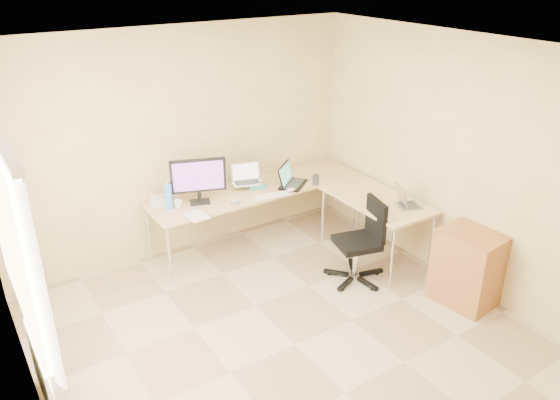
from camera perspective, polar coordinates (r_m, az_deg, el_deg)
floor at (r=5.19m, az=1.57°, el=-14.78°), size 4.50×4.50×0.00m
ceiling at (r=4.08m, az=1.99°, el=14.83°), size 4.50×4.50×0.00m
wall_back at (r=6.33m, az=-9.95°, el=5.79°), size 4.50×0.00×4.50m
wall_front at (r=3.21m, az=26.25°, el=-16.60°), size 4.50×0.00×4.50m
wall_left at (r=3.85m, az=-25.28°, el=-9.12°), size 0.00×4.50×4.50m
wall_right at (r=5.85m, az=18.98°, el=3.25°), size 0.00×4.50×4.50m
desk_main at (r=6.65m, az=-2.25°, el=-1.63°), size 2.65×0.70×0.73m
desk_return at (r=6.46m, az=9.82°, el=-2.80°), size 0.70×1.30×0.73m
monitor at (r=6.07m, az=-8.46°, el=1.97°), size 0.64×0.39×0.52m
book_stack at (r=6.55m, az=-2.66°, el=1.66°), size 0.25×0.31×0.05m
laptop_center at (r=6.47m, az=-3.43°, el=2.67°), size 0.41×0.36×0.23m
laptop_black at (r=6.52m, az=1.38°, el=2.60°), size 0.50×0.49×0.26m
keyboard at (r=6.26m, az=-0.87°, el=0.46°), size 0.41×0.18×0.02m
mouse at (r=6.39m, az=1.14°, el=1.08°), size 0.13×0.10×0.04m
mug at (r=6.08m, az=-10.56°, el=-0.40°), size 0.11×0.11×0.08m
cd_stack at (r=6.08m, az=-4.66°, el=-0.33°), size 0.13×0.13×0.03m
water_bottle at (r=6.02m, az=-11.49°, el=0.28°), size 0.09×0.09×0.28m
papers at (r=5.87m, az=-8.69°, el=-1.63°), size 0.21×0.29×0.01m
white_box at (r=6.21m, az=-12.23°, el=-0.02°), size 0.28×0.24×0.08m
desk_fan at (r=6.22m, az=-10.93°, el=1.13°), size 0.23×0.23×0.28m
black_cup at (r=6.57m, az=3.73°, el=2.09°), size 0.09×0.09×0.13m
laptop_return at (r=6.14m, az=13.33°, el=0.23°), size 0.38×0.34×0.21m
office_chair at (r=5.90m, az=7.98°, el=-3.96°), size 0.68×0.68×0.93m
cabinet at (r=5.87m, az=18.86°, el=-6.89°), size 0.55×0.65×0.82m
radiator at (r=4.73m, az=-23.14°, el=-16.25°), size 0.09×0.80×0.55m
window at (r=4.09m, az=-26.14°, el=-3.27°), size 0.10×1.80×1.40m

